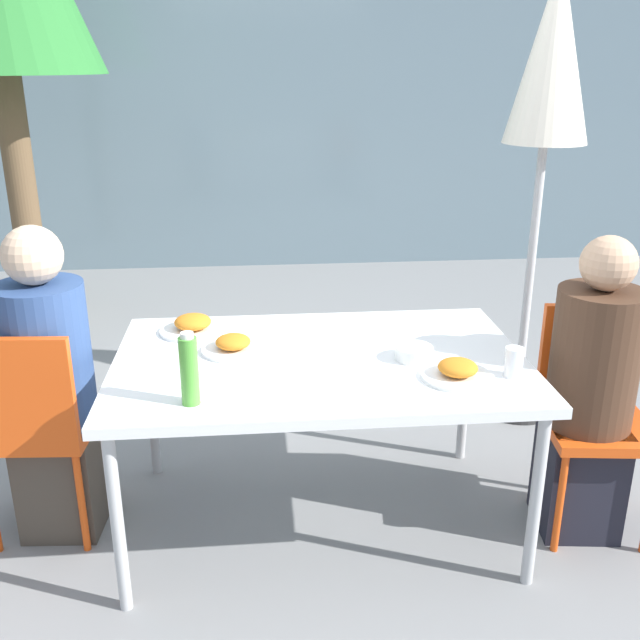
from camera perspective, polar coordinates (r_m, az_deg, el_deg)
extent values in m
plane|color=gray|center=(3.06, 0.00, -15.69)|extent=(24.00, 24.00, 0.00)
cube|color=slate|center=(6.54, -3.43, 17.45)|extent=(10.00, 0.20, 3.00)
cube|color=white|center=(2.71, 0.00, -3.38)|extent=(1.55, 1.00, 0.04)
cylinder|color=#B7B7B7|center=(2.54, -15.91, -15.39)|extent=(0.04, 0.04, 0.69)
cylinder|color=#B7B7B7|center=(2.67, 16.87, -13.65)|extent=(0.04, 0.04, 0.69)
cylinder|color=#B7B7B7|center=(3.29, -13.33, -6.58)|extent=(0.04, 0.04, 0.69)
cylinder|color=#B7B7B7|center=(3.39, 11.51, -5.62)|extent=(0.04, 0.04, 0.69)
cube|color=#E54C14|center=(3.01, -21.24, -7.94)|extent=(0.43, 0.43, 0.04)
cube|color=#E54C14|center=(2.76, -23.05, -5.44)|extent=(0.40, 0.06, 0.42)
cylinder|color=#E54C14|center=(3.31, -22.58, -10.05)|extent=(0.03, 0.03, 0.43)
cylinder|color=#E54C14|center=(3.20, -16.82, -10.35)|extent=(0.03, 0.03, 0.43)
cylinder|color=#E54C14|center=(2.93, -18.54, -13.66)|extent=(0.03, 0.03, 0.43)
cube|color=#473D33|center=(3.09, -19.85, -11.49)|extent=(0.32, 0.32, 0.47)
cylinder|color=navy|center=(2.87, -21.04, -2.66)|extent=(0.33, 0.33, 0.56)
sphere|color=beige|center=(2.75, -22.04, 4.83)|extent=(0.22, 0.22, 0.22)
cube|color=#E54C14|center=(3.00, 21.36, -7.98)|extent=(0.44, 0.44, 0.04)
cube|color=#E54C14|center=(3.07, 20.81, -2.59)|extent=(0.40, 0.08, 0.42)
cylinder|color=#E54C14|center=(2.93, 18.64, -13.71)|extent=(0.03, 0.03, 0.43)
cylinder|color=#E54C14|center=(3.31, 22.71, -10.10)|extent=(0.03, 0.03, 0.43)
cylinder|color=#E54C14|center=(3.20, 16.94, -10.38)|extent=(0.03, 0.03, 0.43)
cube|color=black|center=(3.09, 19.96, -11.54)|extent=(0.33, 0.33, 0.47)
cylinder|color=#472D1E|center=(2.87, 21.14, -2.90)|extent=(0.33, 0.33, 0.54)
sphere|color=tan|center=(2.75, 22.09, 4.22)|extent=(0.20, 0.20, 0.20)
cylinder|color=#333333|center=(4.04, 15.41, -6.62)|extent=(0.36, 0.36, 0.05)
cylinder|color=#BCBCBC|center=(3.70, 16.97, 8.75)|extent=(0.04, 0.04, 2.24)
cone|color=beige|center=(3.64, 18.16, 19.75)|extent=(0.40, 0.40, 0.82)
cylinder|color=white|center=(3.00, -10.10, -0.81)|extent=(0.27, 0.27, 0.01)
ellipsoid|color=orange|center=(2.98, -10.14, -0.15)|extent=(0.15, 0.15, 0.06)
cylinder|color=white|center=(2.57, 10.92, -4.46)|extent=(0.26, 0.26, 0.01)
ellipsoid|color=orange|center=(2.56, 10.97, -3.74)|extent=(0.14, 0.14, 0.06)
cylinder|color=white|center=(2.77, -6.94, -2.38)|extent=(0.24, 0.24, 0.01)
ellipsoid|color=orange|center=(2.76, -6.97, -1.73)|extent=(0.13, 0.13, 0.05)
cylinder|color=#51A338|center=(2.34, -10.41, -4.05)|extent=(0.06, 0.06, 0.23)
cylinder|color=white|center=(2.29, -10.61, -1.21)|extent=(0.04, 0.04, 0.02)
cylinder|color=white|center=(2.61, 15.24, -3.28)|extent=(0.07, 0.07, 0.11)
cylinder|color=white|center=(2.70, 7.51, -2.62)|extent=(0.14, 0.14, 0.05)
cylinder|color=brown|center=(5.48, -22.61, 8.67)|extent=(0.20, 0.20, 1.71)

